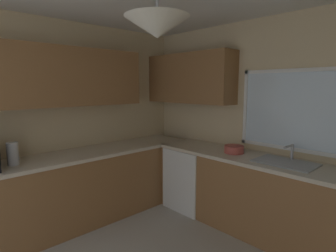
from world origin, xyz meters
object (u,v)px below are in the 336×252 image
(kettle, at_px, (13,154))
(sink_assembly, at_px, (285,162))
(bowl, at_px, (234,149))
(dishwasher, at_px, (193,178))

(kettle, xyz_separation_m, sink_assembly, (1.90, 2.11, -0.11))
(sink_assembly, bearing_deg, bowl, -179.41)
(dishwasher, relative_size, sink_assembly, 1.39)
(sink_assembly, distance_m, bowl, 0.63)
(bowl, bearing_deg, kettle, -121.11)
(kettle, bearing_deg, bowl, 58.89)
(kettle, relative_size, sink_assembly, 0.39)
(dishwasher, distance_m, sink_assembly, 1.35)
(sink_assembly, bearing_deg, kettle, -132.00)
(dishwasher, xyz_separation_m, sink_assembly, (1.26, 0.04, 0.47))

